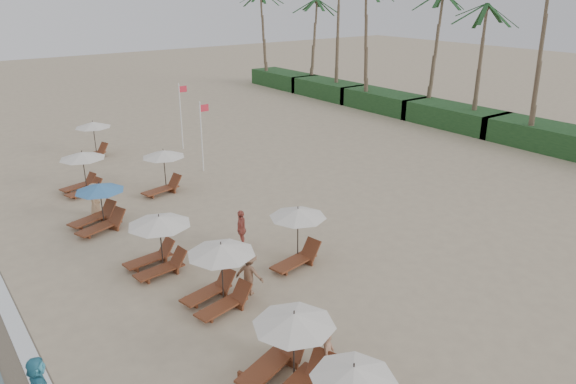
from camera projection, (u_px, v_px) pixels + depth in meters
ground at (398, 296)px, 18.84m from camera, size 160.00×160.00×0.00m
shrub_hedge at (454, 116)px, 41.67m from camera, size 3.20×53.00×1.60m
lounger_station_1 at (285, 353)px, 14.35m from camera, size 2.79×2.65×2.13m
lounger_station_2 at (217, 274)px, 17.95m from camera, size 2.61×2.33×2.23m
lounger_station_3 at (156, 242)px, 20.25m from camera, size 2.64×2.42×2.16m
lounger_station_4 at (96, 208)px, 23.87m from camera, size 2.65×2.54×2.07m
lounger_station_5 at (81, 171)px, 27.98m from camera, size 2.54×2.35×2.20m
inland_station_0 at (296, 232)px, 20.61m from camera, size 2.75×2.24×2.22m
inland_station_1 at (162, 168)px, 27.98m from camera, size 2.75×2.24×2.22m
inland_station_2 at (92, 135)px, 33.95m from camera, size 2.66×2.24×2.22m
beachgoer_near at (328, 355)px, 14.62m from camera, size 0.67×0.64×1.55m
beachgoer_mid_a at (286, 336)px, 15.46m from camera, size 0.92×0.87×1.50m
beachgoer_mid_b at (249, 273)px, 18.74m from camera, size 1.07×1.20×1.61m
beachgoer_far_a at (241, 229)px, 22.11m from camera, size 0.90×1.04×1.68m
beachgoer_far_b at (95, 200)px, 25.17m from camera, size 0.85×0.96×1.66m
flag_pole_near at (202, 133)px, 30.93m from camera, size 0.59×0.08×4.14m
flag_pole_far at (181, 113)px, 35.29m from camera, size 0.60×0.08×4.39m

